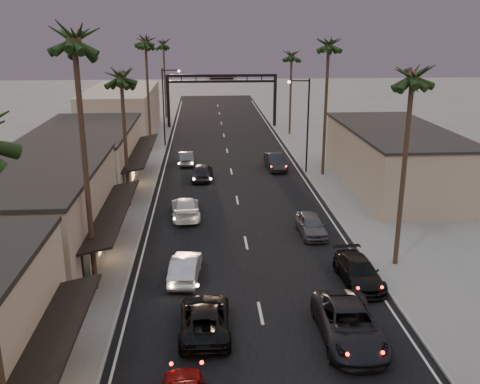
{
  "coord_description": "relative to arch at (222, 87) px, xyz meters",
  "views": [
    {
      "loc": [
        -2.65,
        -4.41,
        13.68
      ],
      "look_at": [
        -0.17,
        31.25,
        2.5
      ],
      "focal_mm": 40.0,
      "sensor_mm": 36.0,
      "label": 1
    }
  ],
  "objects": [
    {
      "name": "ground",
      "position": [
        0.0,
        -30.0,
        -5.53
      ],
      "size": [
        200.0,
        200.0,
        0.0
      ],
      "primitive_type": "plane",
      "color": "slate",
      "rests_on": "ground"
    },
    {
      "name": "road",
      "position": [
        0.0,
        -25.0,
        -5.53
      ],
      "size": [
        14.0,
        120.0,
        0.02
      ],
      "primitive_type": "cube",
      "color": "black",
      "rests_on": "ground"
    },
    {
      "name": "sidewalk_left",
      "position": [
        -9.5,
        -18.0,
        -5.47
      ],
      "size": [
        5.0,
        92.0,
        0.12
      ],
      "primitive_type": "cube",
      "color": "slate",
      "rests_on": "ground"
    },
    {
      "name": "sidewalk_right",
      "position": [
        9.5,
        -18.0,
        -5.47
      ],
      "size": [
        5.0,
        92.0,
        0.12
      ],
      "primitive_type": "cube",
      "color": "slate",
      "rests_on": "ground"
    },
    {
      "name": "storefront_mid",
      "position": [
        -13.0,
        -44.0,
        -2.78
      ],
      "size": [
        8.0,
        14.0,
        5.5
      ],
      "primitive_type": "cube",
      "color": "#A89E86",
      "rests_on": "ground"
    },
    {
      "name": "storefront_far",
      "position": [
        -13.0,
        -28.0,
        -3.03
      ],
      "size": [
        8.0,
        16.0,
        5.0
      ],
      "primitive_type": "cube",
      "color": "#BAAF8E",
      "rests_on": "ground"
    },
    {
      "name": "storefront_dist",
      "position": [
        -13.0,
        -5.0,
        -2.53
      ],
      "size": [
        8.0,
        20.0,
        6.0
      ],
      "primitive_type": "cube",
      "color": "#A89E86",
      "rests_on": "ground"
    },
    {
      "name": "building_right",
      "position": [
        14.0,
        -30.0,
        -3.03
      ],
      "size": [
        8.0,
        18.0,
        5.0
      ],
      "primitive_type": "cube",
      "color": "#A89E86",
      "rests_on": "ground"
    },
    {
      "name": "arch",
      "position": [
        0.0,
        0.0,
        0.0
      ],
      "size": [
        15.2,
        0.4,
        7.27
      ],
      "color": "black",
      "rests_on": "ground"
    },
    {
      "name": "streetlight_right",
      "position": [
        6.92,
        -25.0,
        -0.2
      ],
      "size": [
        2.13,
        0.3,
        9.0
      ],
      "color": "black",
      "rests_on": "ground"
    },
    {
      "name": "streetlight_left",
      "position": [
        -6.92,
        -12.0,
        -0.2
      ],
      "size": [
        2.13,
        0.3,
        9.0
      ],
      "color": "black",
      "rests_on": "ground"
    },
    {
      "name": "palm_lb",
      "position": [
        -8.6,
        -48.0,
        7.85
      ],
      "size": [
        3.2,
        3.2,
        15.2
      ],
      "color": "#38281C",
      "rests_on": "ground"
    },
    {
      "name": "palm_lc",
      "position": [
        -8.6,
        -34.0,
        4.94
      ],
      "size": [
        3.2,
        3.2,
        12.2
      ],
      "color": "#38281C",
      "rests_on": "ground"
    },
    {
      "name": "palm_ld",
      "position": [
        -8.6,
        -15.0,
        6.88
      ],
      "size": [
        3.2,
        3.2,
        14.2
      ],
      "color": "#38281C",
      "rests_on": "ground"
    },
    {
      "name": "palm_ra",
      "position": [
        8.6,
        -46.0,
        5.91
      ],
      "size": [
        3.2,
        3.2,
        13.2
      ],
      "color": "#38281C",
      "rests_on": "ground"
    },
    {
      "name": "palm_rb",
      "position": [
        8.6,
        -26.0,
        6.88
      ],
      "size": [
        3.2,
        3.2,
        14.2
      ],
      "color": "#38281C",
      "rests_on": "ground"
    },
    {
      "name": "palm_rc",
      "position": [
        8.6,
        -6.0,
        4.94
      ],
      "size": [
        3.2,
        3.2,
        12.2
      ],
      "color": "#38281C",
      "rests_on": "ground"
    },
    {
      "name": "palm_far",
      "position": [
        -8.3,
        8.0,
        5.91
      ],
      "size": [
        3.2,
        3.2,
        13.2
      ],
      "color": "#38281C",
      "rests_on": "ground"
    },
    {
      "name": "oncoming_pickup",
      "position": [
        -2.76,
        -52.45,
        -4.84
      ],
      "size": [
        2.34,
        5.01,
        1.39
      ],
      "primitive_type": "imported",
      "rotation": [
        0.0,
        0.0,
        3.13
      ],
      "color": "black",
      "rests_on": "ground"
    },
    {
      "name": "oncoming_silver",
      "position": [
        -3.81,
        -46.95,
        -4.83
      ],
      "size": [
        1.88,
        4.36,
        1.4
      ],
      "primitive_type": "imported",
      "rotation": [
        0.0,
        0.0,
        3.04
      ],
      "color": "#B0AFB5",
      "rests_on": "ground"
    },
    {
      "name": "oncoming_white",
      "position": [
        -4.09,
        -36.69,
        -4.81
      ],
      "size": [
        2.35,
        5.11,
        1.45
      ],
      "primitive_type": "imported",
      "rotation": [
        0.0,
        0.0,
        3.21
      ],
      "color": "silver",
      "rests_on": "ground"
    },
    {
      "name": "oncoming_dgrey",
      "position": [
        -2.84,
        -26.62,
        -4.77
      ],
      "size": [
        2.11,
        4.57,
        1.52
      ],
      "primitive_type": "imported",
      "rotation": [
        0.0,
        0.0,
        3.07
      ],
      "color": "black",
      "rests_on": "ground"
    },
    {
      "name": "oncoming_grey_far",
      "position": [
        -4.48,
        -20.88,
        -4.86
      ],
      "size": [
        1.7,
        4.17,
        1.34
      ],
      "primitive_type": "imported",
      "rotation": [
        0.0,
        0.0,
        3.21
      ],
      "color": "#494A4E",
      "rests_on": "ground"
    },
    {
      "name": "curbside_near",
      "position": [
        3.75,
        -53.61,
        -4.73
      ],
      "size": [
        2.72,
        5.79,
        1.6
      ],
      "primitive_type": "imported",
      "rotation": [
        0.0,
        0.0,
        -0.01
      ],
      "color": "black",
      "rests_on": "ground"
    },
    {
      "name": "curbside_black",
      "position": [
        5.75,
        -48.11,
        -4.84
      ],
      "size": [
        2.2,
        4.85,
        1.38
      ],
      "primitive_type": "imported",
      "rotation": [
        0.0,
        0.0,
        0.06
      ],
      "color": "black",
      "rests_on": "ground"
    },
    {
      "name": "curbside_grey",
      "position": [
        4.55,
        -40.85,
        -4.83
      ],
      "size": [
        1.76,
        4.15,
        1.4
      ],
      "primitive_type": "imported",
      "rotation": [
        0.0,
        0.0,
        0.03
      ],
      "color": "#4D4D52",
      "rests_on": "ground"
    },
    {
      "name": "curbside_far",
      "position": [
        4.41,
        -23.38,
        -4.76
      ],
      "size": [
        1.92,
        4.77,
        1.54
      ],
      "primitive_type": "imported",
      "rotation": [
        0.0,
        0.0,
        0.06
      ],
      "color": "black",
      "rests_on": "ground"
    }
  ]
}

